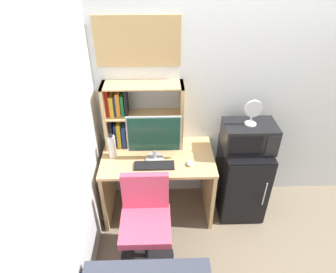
% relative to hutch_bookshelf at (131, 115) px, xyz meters
% --- Properties ---
extents(wall_back, '(6.40, 0.04, 2.60)m').
position_rel_hutch_bookshelf_xyz_m(wall_back, '(1.65, 0.13, 0.20)').
color(wall_back, silver).
rests_on(wall_back, ground_plane).
extents(wall_left, '(0.04, 4.40, 2.60)m').
position_rel_hutch_bookshelf_xyz_m(wall_left, '(-0.37, -1.49, 0.20)').
color(wall_left, silver).
rests_on(wall_left, ground_plane).
extents(desk, '(1.10, 0.64, 0.76)m').
position_rel_hutch_bookshelf_xyz_m(desk, '(0.25, -0.22, -0.59)').
color(desk, tan).
rests_on(desk, ground_plane).
extents(hutch_bookshelf, '(0.77, 0.23, 0.67)m').
position_rel_hutch_bookshelf_xyz_m(hutch_bookshelf, '(0.00, 0.00, 0.00)').
color(hutch_bookshelf, tan).
rests_on(hutch_bookshelf, desk).
extents(monitor, '(0.50, 0.18, 0.47)m').
position_rel_hutch_bookshelf_xyz_m(monitor, '(0.22, -0.26, -0.08)').
color(monitor, '#B7B7BC').
rests_on(monitor, desk).
extents(keyboard, '(0.38, 0.12, 0.02)m').
position_rel_hutch_bookshelf_xyz_m(keyboard, '(0.22, -0.38, -0.33)').
color(keyboard, black).
rests_on(keyboard, desk).
extents(computer_mouse, '(0.06, 0.08, 0.04)m').
position_rel_hutch_bookshelf_xyz_m(computer_mouse, '(0.55, -0.36, -0.32)').
color(computer_mouse, silver).
rests_on(computer_mouse, desk).
extents(water_bottle, '(0.07, 0.07, 0.25)m').
position_rel_hutch_bookshelf_xyz_m(water_bottle, '(-0.19, -0.21, -0.22)').
color(water_bottle, silver).
rests_on(water_bottle, desk).
extents(mini_fridge, '(0.46, 0.54, 0.81)m').
position_rel_hutch_bookshelf_xyz_m(mini_fridge, '(1.13, -0.19, -0.69)').
color(mini_fridge, black).
rests_on(mini_fridge, ground_plane).
extents(microwave, '(0.50, 0.33, 0.27)m').
position_rel_hutch_bookshelf_xyz_m(microwave, '(1.13, -0.19, -0.15)').
color(microwave, black).
rests_on(microwave, mini_fridge).
extents(desk_fan, '(0.16, 0.11, 0.25)m').
position_rel_hutch_bookshelf_xyz_m(desk_fan, '(1.13, -0.19, 0.13)').
color(desk_fan, silver).
rests_on(desk_fan, microwave).
extents(desk_chair, '(0.50, 0.50, 0.88)m').
position_rel_hutch_bookshelf_xyz_m(desk_chair, '(0.14, -0.77, -0.71)').
color(desk_chair, black).
rests_on(desk_chair, ground_plane).
extents(wall_corkboard, '(0.76, 0.02, 0.44)m').
position_rel_hutch_bookshelf_xyz_m(wall_corkboard, '(0.10, 0.09, 0.69)').
color(wall_corkboard, tan).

